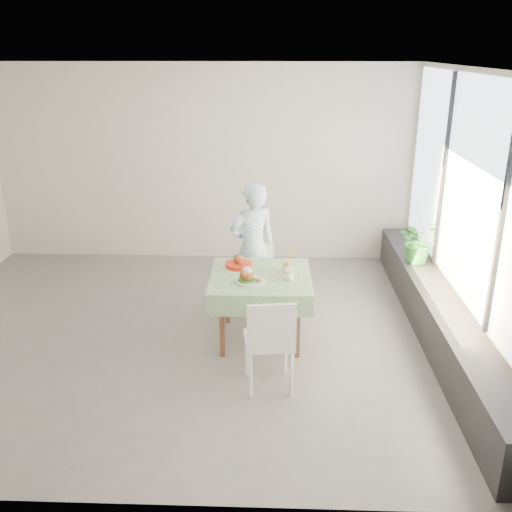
{
  "coord_description": "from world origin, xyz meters",
  "views": [
    {
      "loc": [
        1.04,
        -5.59,
        2.99
      ],
      "look_at": [
        0.84,
        -0.02,
        0.94
      ],
      "focal_mm": 40.0,
      "sensor_mm": 36.0,
      "label": 1
    }
  ],
  "objects_px": {
    "chair_near": "(269,359)",
    "juice_cup_orange": "(287,267)",
    "diner": "(253,247)",
    "potted_plant": "(419,241)",
    "cafe_table": "(261,300)",
    "chair_far": "(259,292)",
    "main_dish": "(248,277)"
  },
  "relations": [
    {
      "from": "chair_near",
      "to": "juice_cup_orange",
      "type": "height_order",
      "value": "juice_cup_orange"
    },
    {
      "from": "chair_far",
      "to": "potted_plant",
      "type": "xyz_separation_m",
      "value": [
        1.92,
        0.41,
        0.53
      ]
    },
    {
      "from": "chair_near",
      "to": "diner",
      "type": "xyz_separation_m",
      "value": [
        -0.22,
        1.71,
        0.49
      ]
    },
    {
      "from": "chair_near",
      "to": "potted_plant",
      "type": "bearing_deg",
      "value": 48.43
    },
    {
      "from": "diner",
      "to": "chair_far",
      "type": "bearing_deg",
      "value": 101.32
    },
    {
      "from": "cafe_table",
      "to": "chair_far",
      "type": "height_order",
      "value": "chair_far"
    },
    {
      "from": "juice_cup_orange",
      "to": "potted_plant",
      "type": "distance_m",
      "value": 1.9
    },
    {
      "from": "main_dish",
      "to": "diner",
      "type": "bearing_deg",
      "value": 89.83
    },
    {
      "from": "juice_cup_orange",
      "to": "diner",
      "type": "bearing_deg",
      "value": 118.82
    },
    {
      "from": "cafe_table",
      "to": "potted_plant",
      "type": "bearing_deg",
      "value": 30.33
    },
    {
      "from": "juice_cup_orange",
      "to": "cafe_table",
      "type": "bearing_deg",
      "value": -162.56
    },
    {
      "from": "chair_near",
      "to": "diner",
      "type": "relative_size",
      "value": 0.59
    },
    {
      "from": "cafe_table",
      "to": "diner",
      "type": "bearing_deg",
      "value": 98.11
    },
    {
      "from": "chair_far",
      "to": "diner",
      "type": "relative_size",
      "value": 0.52
    },
    {
      "from": "chair_near",
      "to": "potted_plant",
      "type": "relative_size",
      "value": 1.68
    },
    {
      "from": "diner",
      "to": "potted_plant",
      "type": "bearing_deg",
      "value": 164.67
    },
    {
      "from": "chair_near",
      "to": "juice_cup_orange",
      "type": "bearing_deg",
      "value": 79.93
    },
    {
      "from": "diner",
      "to": "main_dish",
      "type": "relative_size",
      "value": 4.87
    },
    {
      "from": "chair_near",
      "to": "potted_plant",
      "type": "height_order",
      "value": "potted_plant"
    },
    {
      "from": "cafe_table",
      "to": "potted_plant",
      "type": "relative_size",
      "value": 1.92
    },
    {
      "from": "chair_far",
      "to": "diner",
      "type": "height_order",
      "value": "diner"
    },
    {
      "from": "chair_near",
      "to": "juice_cup_orange",
      "type": "distance_m",
      "value": 1.14
    },
    {
      "from": "chair_far",
      "to": "cafe_table",
      "type": "bearing_deg",
      "value": -87.06
    },
    {
      "from": "chair_far",
      "to": "main_dish",
      "type": "distance_m",
      "value": 1.04
    },
    {
      "from": "chair_near",
      "to": "chair_far",
      "type": "bearing_deg",
      "value": 94.92
    },
    {
      "from": "chair_near",
      "to": "cafe_table",
      "type": "bearing_deg",
      "value": 96.43
    },
    {
      "from": "chair_far",
      "to": "main_dish",
      "type": "height_order",
      "value": "main_dish"
    },
    {
      "from": "diner",
      "to": "potted_plant",
      "type": "height_order",
      "value": "diner"
    },
    {
      "from": "potted_plant",
      "to": "chair_far",
      "type": "bearing_deg",
      "value": -167.88
    },
    {
      "from": "main_dish",
      "to": "chair_far",
      "type": "bearing_deg",
      "value": 84.7
    },
    {
      "from": "chair_near",
      "to": "main_dish",
      "type": "xyz_separation_m",
      "value": [
        -0.22,
        0.72,
        0.51
      ]
    },
    {
      "from": "chair_far",
      "to": "diner",
      "type": "bearing_deg",
      "value": 125.2
    }
  ]
}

